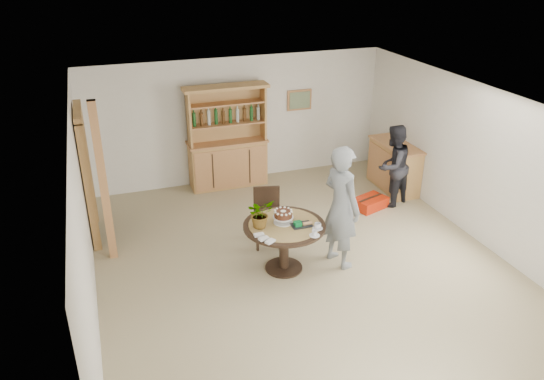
{
  "coord_description": "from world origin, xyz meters",
  "views": [
    {
      "loc": [
        -2.68,
        -6.29,
        4.45
      ],
      "look_at": [
        -0.29,
        0.58,
        1.05
      ],
      "focal_mm": 35.0,
      "sensor_mm": 36.0,
      "label": 1
    }
  ],
  "objects": [
    {
      "name": "napkins",
      "position": [
        -0.71,
        -0.31,
        0.77
      ],
      "size": [
        0.24,
        0.33,
        0.03
      ],
      "color": "white",
      "rests_on": "dining_table"
    },
    {
      "name": "hutch",
      "position": [
        -0.3,
        3.24,
        0.69
      ],
      "size": [
        1.62,
        0.54,
        2.04
      ],
      "color": "tan",
      "rests_on": "ground"
    },
    {
      "name": "red_suitcase",
      "position": [
        1.9,
        1.38,
        0.1
      ],
      "size": [
        0.7,
        0.57,
        0.21
      ],
      "rotation": [
        0.0,
        0.0,
        0.33
      ],
      "color": "red",
      "rests_on": "ground"
    },
    {
      "name": "dining_chair",
      "position": [
        -0.29,
        0.83,
        0.54
      ],
      "size": [
        0.5,
        0.5,
        0.95
      ],
      "rotation": [
        0.0,
        0.0,
        -0.23
      ],
      "color": "black",
      "rests_on": "ground"
    },
    {
      "name": "adult_person",
      "position": [
        2.32,
        1.41,
        0.77
      ],
      "size": [
        0.92,
        0.84,
        1.54
      ],
      "primitive_type": "imported",
      "rotation": [
        0.0,
        0.0,
        3.56
      ],
      "color": "black",
      "rests_on": "ground"
    },
    {
      "name": "room_shell",
      "position": [
        0.0,
        0.01,
        1.74
      ],
      "size": [
        6.04,
        7.04,
        2.52
      ],
      "color": "white",
      "rests_on": "ground"
    },
    {
      "name": "doorway",
      "position": [
        -2.93,
        2.0,
        1.11
      ],
      "size": [
        0.13,
        1.1,
        2.18
      ],
      "color": "black",
      "rests_on": "ground"
    },
    {
      "name": "pine_post",
      "position": [
        -2.7,
        1.2,
        1.25
      ],
      "size": [
        0.12,
        0.12,
        2.5
      ],
      "primitive_type": "cube",
      "color": "#BA7E4E",
      "rests_on": "ground"
    },
    {
      "name": "ground",
      "position": [
        0.0,
        0.0,
        0.0
      ],
      "size": [
        7.0,
        7.0,
        0.0
      ],
      "primitive_type": "plane",
      "color": "tan",
      "rests_on": "ground"
    },
    {
      "name": "flower_vase",
      "position": [
        -0.65,
        0.06,
        0.97
      ],
      "size": [
        0.47,
        0.44,
        0.42
      ],
      "primitive_type": "imported",
      "rotation": [
        0.0,
        0.0,
        0.35
      ],
      "color": "#3F7233",
      "rests_on": "dining_table"
    },
    {
      "name": "teen_boy",
      "position": [
        0.55,
        -0.09,
        0.95
      ],
      "size": [
        0.62,
        0.79,
        1.89
      ],
      "primitive_type": "imported",
      "rotation": [
        0.0,
        0.0,
        1.84
      ],
      "color": "slate",
      "rests_on": "ground"
    },
    {
      "name": "coffee_cup_b",
      "position": [
        -0.02,
        -0.44,
        0.79
      ],
      "size": [
        0.15,
        0.15,
        0.08
      ],
      "color": "silver",
      "rests_on": "dining_table"
    },
    {
      "name": "gift_tray",
      "position": [
        -0.09,
        -0.12,
        0.79
      ],
      "size": [
        0.3,
        0.2,
        0.08
      ],
      "color": "black",
      "rests_on": "dining_table"
    },
    {
      "name": "birthday_cake",
      "position": [
        -0.3,
        0.06,
        0.88
      ],
      "size": [
        0.3,
        0.3,
        0.2
      ],
      "color": "white",
      "rests_on": "dining_table"
    },
    {
      "name": "coffee_cup_a",
      "position": [
        0.1,
        -0.27,
        0.8
      ],
      "size": [
        0.15,
        0.15,
        0.09
      ],
      "color": "silver",
      "rests_on": "dining_table"
    },
    {
      "name": "dining_table",
      "position": [
        -0.3,
        0.01,
        0.6
      ],
      "size": [
        1.2,
        1.2,
        0.76
      ],
      "color": "black",
      "rests_on": "ground"
    },
    {
      "name": "sideboard",
      "position": [
        2.74,
        2.0,
        0.47
      ],
      "size": [
        0.54,
        1.26,
        0.94
      ],
      "color": "tan",
      "rests_on": "ground"
    }
  ]
}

